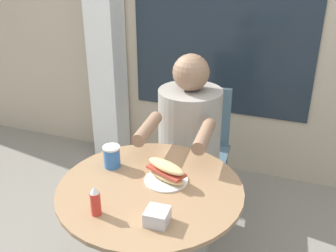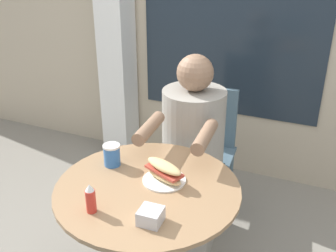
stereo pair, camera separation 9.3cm
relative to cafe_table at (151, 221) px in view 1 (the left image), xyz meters
name	(u,v)px [view 1 (the left image)]	position (x,y,z in m)	size (l,w,h in m)	color
lattice_pillar	(104,19)	(-0.96, 1.38, 0.64)	(0.23, 0.23, 2.40)	silver
cafe_table	(151,221)	(0.00, 0.00, 0.00)	(0.84, 0.84, 0.75)	#997551
diner_chair	(202,139)	(-0.03, 0.96, -0.03)	(0.41, 0.41, 0.87)	slate
seated_diner	(187,165)	(-0.02, 0.62, -0.04)	(0.41, 0.68, 1.19)	gray
sandwich_on_plate	(166,173)	(0.05, 0.07, 0.23)	(0.22, 0.20, 0.10)	white
drink_cup	(112,156)	(-0.24, 0.10, 0.25)	(0.08, 0.08, 0.11)	#336BB7
napkin_box	(157,216)	(0.12, -0.22, 0.22)	(0.09, 0.09, 0.06)	silver
condiment_bottle	(95,201)	(-0.13, -0.25, 0.25)	(0.04, 0.04, 0.13)	red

